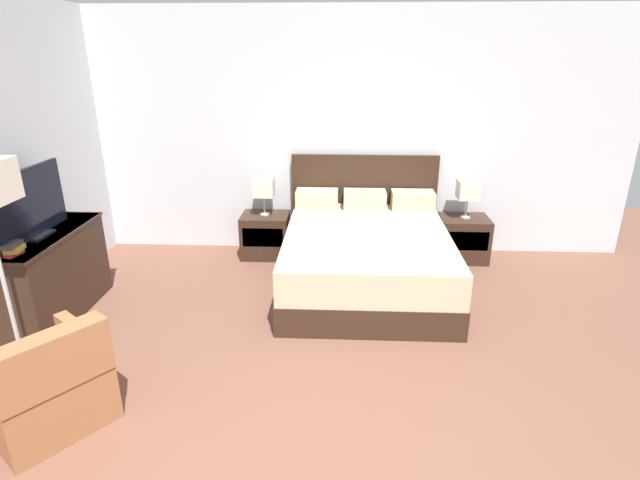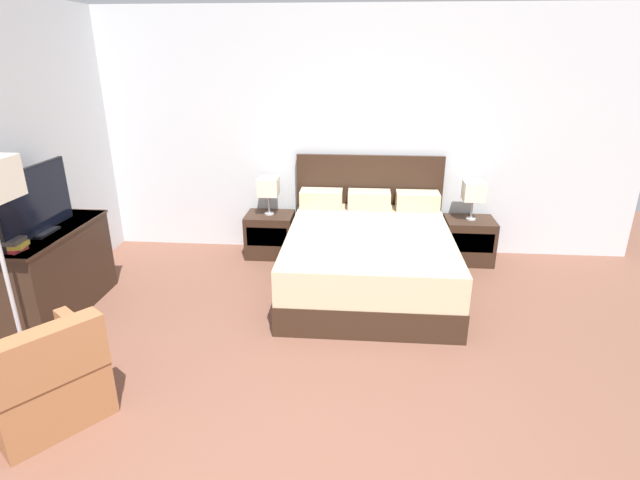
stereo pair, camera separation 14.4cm
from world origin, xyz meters
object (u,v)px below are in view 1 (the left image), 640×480
Objects in this scene: bed at (366,255)px; table_lamp_right at (468,190)px; nightstand_left at (266,235)px; nightstand_right at (463,239)px; book_red_cover at (6,253)px; book_small_top at (4,245)px; book_blue_cover at (7,249)px; tv at (30,205)px; table_lamp_left at (264,188)px; armchair_by_window at (46,387)px; dresser at (50,275)px.

bed is 1.48m from table_lamp_right.
table_lamp_right is at bearing 32.76° from bed.
nightstand_left and nightstand_right have the same top height.
book_small_top is at bearing 180.00° from book_red_cover.
table_lamp_right is 2.06× the size of book_blue_cover.
tv is at bearing -157.90° from nightstand_right.
table_lamp_left reaches higher than book_small_top.
bed is at bearing 45.87° from armchair_by_window.
book_blue_cover is at bearing -153.22° from nightstand_right.
dresser is 5.92× the size of book_red_cover.
tv is 0.45m from book_small_top.
nightstand_left is 2.41m from table_lamp_right.
book_small_top is at bearing 128.94° from armchair_by_window.
tv is at bearing -157.88° from table_lamp_right.
dresser is at bearing -158.85° from nightstand_right.
book_small_top is at bearing -130.32° from nightstand_left.
book_blue_cover reaches higher than book_red_cover.
book_red_cover is (-0.01, -0.40, -0.27)m from tv.
table_lamp_left is 0.46× the size of armchair_by_window.
bed is at bearing -32.76° from table_lamp_left.
table_lamp_left reaches higher than dresser.
nightstand_left is 3.13m from armchair_by_window.
nightstand_left is at bearing 49.70° from book_red_cover.
nightstand_right is 4.59m from book_red_cover.
dresser reaches higher than nightstand_right.
tv reaches higher than book_blue_cover.
book_red_cover reaches higher than nightstand_left.
book_small_top reaches higher than nightstand_left.
table_lamp_left is (0.00, 0.00, 0.58)m from nightstand_left.
tv is 4.36× the size of book_red_cover.
bed is at bearing 15.84° from dresser.
book_blue_cover reaches higher than nightstand_left.
book_red_cover is at bearing -153.33° from nightstand_right.
nightstand_left is 2.34m from dresser.
bed is 9.54× the size of book_red_cover.
bed is 4.75× the size of table_lamp_right.
bed reaches higher than table_lamp_left.
nightstand_left is at bearing 147.29° from bed.
book_red_cover is at bearing -91.22° from dresser.
book_red_cover is at bearing -130.28° from table_lamp_left.
dresser is 6.09× the size of book_blue_cover.
bed is at bearing -32.71° from nightstand_left.
nightstand_left is 2.33m from nightstand_right.
book_small_top reaches higher than book_red_cover.
book_red_cover is at bearing -153.31° from table_lamp_right.
nightstand_left is 1.25× the size of table_lamp_right.
dresser is (-4.06, -1.57, -0.42)m from table_lamp_right.
table_lamp_right is at bearing 90.00° from nightstand_right.
bed is 3.00m from dresser.
table_lamp_left reaches higher than armchair_by_window.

